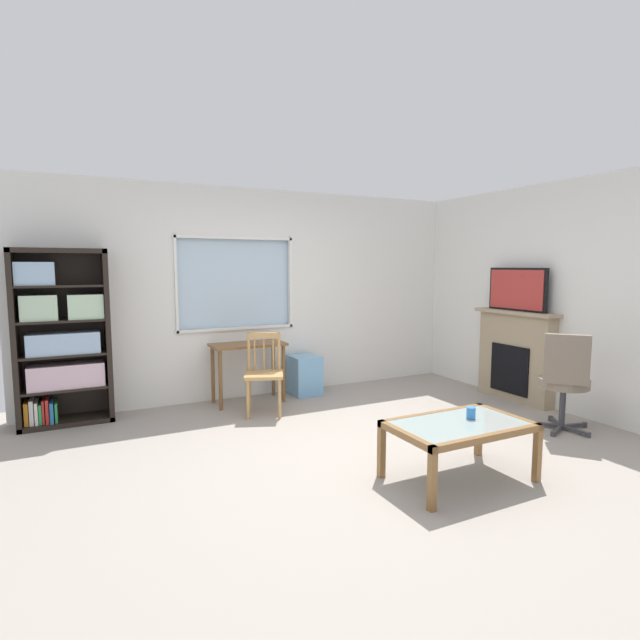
{
  "coord_description": "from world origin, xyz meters",
  "views": [
    {
      "loc": [
        -2.13,
        -3.64,
        1.65
      ],
      "look_at": [
        -0.05,
        0.48,
        1.14
      ],
      "focal_mm": 27.69,
      "sensor_mm": 36.0,
      "label": 1
    }
  ],
  "objects": [
    {
      "name": "tv",
      "position": [
        2.68,
        0.59,
        1.37
      ],
      "size": [
        0.06,
        0.83,
        0.52
      ],
      "color": "black",
      "rests_on": "fireplace"
    },
    {
      "name": "wall_right",
      "position": [
        2.85,
        0.0,
        1.3
      ],
      "size": [
        0.12,
        4.83,
        2.6
      ],
      "primitive_type": "cube",
      "color": "white",
      "rests_on": "ground"
    },
    {
      "name": "bookshelf",
      "position": [
        -2.25,
        2.07,
        0.91
      ],
      "size": [
        0.9,
        0.38,
        1.83
      ],
      "color": "black",
      "rests_on": "ground"
    },
    {
      "name": "fireplace",
      "position": [
        2.7,
        0.59,
        0.56
      ],
      "size": [
        0.26,
        1.12,
        1.11
      ],
      "color": "tan",
      "rests_on": "ground"
    },
    {
      "name": "desk_under_window",
      "position": [
        -0.27,
        1.96,
        0.59
      ],
      "size": [
        0.88,
        0.44,
        0.73
      ],
      "color": "brown",
      "rests_on": "ground"
    },
    {
      "name": "wall_back_with_window",
      "position": [
        0.03,
        2.31,
        1.29
      ],
      "size": [
        5.59,
        0.15,
        2.6
      ],
      "color": "white",
      "rests_on": "ground"
    },
    {
      "name": "sippy_cup",
      "position": [
        0.63,
        -0.81,
        0.5
      ],
      "size": [
        0.07,
        0.07,
        0.09
      ],
      "primitive_type": "cylinder",
      "color": "#337FD6",
      "rests_on": "coffee_table"
    },
    {
      "name": "plastic_drawer_unit",
      "position": [
        0.5,
        2.01,
        0.25
      ],
      "size": [
        0.35,
        0.4,
        0.5
      ],
      "primitive_type": "cube",
      "color": "#72ADDB",
      "rests_on": "ground"
    },
    {
      "name": "wooden_chair",
      "position": [
        -0.26,
        1.45,
        0.46
      ],
      "size": [
        0.54,
        0.53,
        0.9
      ],
      "color": "tan",
      "rests_on": "ground"
    },
    {
      "name": "office_chair",
      "position": [
        2.18,
        -0.47,
        0.55
      ],
      "size": [
        0.62,
        0.58,
        1.0
      ],
      "color": "#7A6B5B",
      "rests_on": "ground"
    },
    {
      "name": "coffee_table",
      "position": [
        0.49,
        -0.84,
        0.39
      ],
      "size": [
        1.07,
        0.66,
        0.45
      ],
      "color": "#8C9E99",
      "rests_on": "ground"
    },
    {
      "name": "ground",
      "position": [
        0.0,
        0.0,
        -0.01
      ],
      "size": [
        6.59,
        5.63,
        0.02
      ],
      "primitive_type": "cube",
      "color": "#9E9389"
    }
  ]
}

